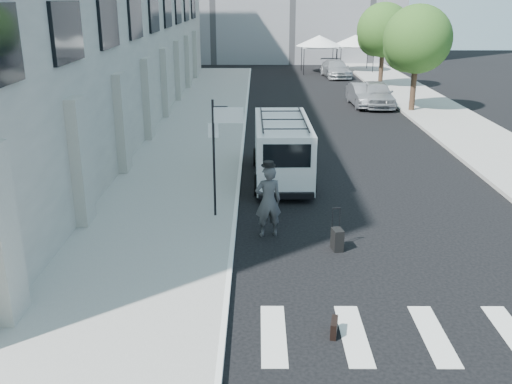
{
  "coord_description": "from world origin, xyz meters",
  "views": [
    {
      "loc": [
        -1.32,
        -12.84,
        6.42
      ],
      "look_at": [
        -1.37,
        2.0,
        1.3
      ],
      "focal_mm": 40.0,
      "sensor_mm": 36.0,
      "label": 1
    }
  ],
  "objects_px": {
    "cargo_van": "(282,148)",
    "parked_car_c": "(336,69)",
    "briefcase": "(334,327)",
    "suitcase": "(337,239)",
    "parked_car_b": "(364,95)",
    "businessman": "(268,201)",
    "parked_car_a": "(376,94)"
  },
  "relations": [
    {
      "from": "businessman",
      "to": "parked_car_a",
      "type": "bearing_deg",
      "value": -122.88
    },
    {
      "from": "businessman",
      "to": "parked_car_c",
      "type": "relative_size",
      "value": 0.43
    },
    {
      "from": "briefcase",
      "to": "cargo_van",
      "type": "xyz_separation_m",
      "value": [
        -0.64,
        10.36,
        0.97
      ]
    },
    {
      "from": "parked_car_a",
      "to": "cargo_van",
      "type": "bearing_deg",
      "value": -112.98
    },
    {
      "from": "suitcase",
      "to": "parked_car_c",
      "type": "height_order",
      "value": "parked_car_c"
    },
    {
      "from": "parked_car_a",
      "to": "parked_car_b",
      "type": "relative_size",
      "value": 1.11
    },
    {
      "from": "briefcase",
      "to": "suitcase",
      "type": "xyz_separation_m",
      "value": [
        0.59,
        4.05,
        0.13
      ]
    },
    {
      "from": "suitcase",
      "to": "parked_car_b",
      "type": "distance_m",
      "value": 21.36
    },
    {
      "from": "parked_car_a",
      "to": "parked_car_c",
      "type": "relative_size",
      "value": 0.95
    },
    {
      "from": "suitcase",
      "to": "cargo_van",
      "type": "distance_m",
      "value": 6.49
    },
    {
      "from": "briefcase",
      "to": "suitcase",
      "type": "height_order",
      "value": "suitcase"
    },
    {
      "from": "parked_car_b",
      "to": "parked_car_c",
      "type": "xyz_separation_m",
      "value": [
        -0.03,
        13.03,
        0.02
      ]
    },
    {
      "from": "businessman",
      "to": "parked_car_a",
      "type": "height_order",
      "value": "businessman"
    },
    {
      "from": "suitcase",
      "to": "parked_car_a",
      "type": "relative_size",
      "value": 0.25
    },
    {
      "from": "businessman",
      "to": "suitcase",
      "type": "xyz_separation_m",
      "value": [
        1.82,
        -0.95,
        -0.73
      ]
    },
    {
      "from": "parked_car_b",
      "to": "businessman",
      "type": "bearing_deg",
      "value": -110.06
    },
    {
      "from": "briefcase",
      "to": "parked_car_c",
      "type": "relative_size",
      "value": 0.09
    },
    {
      "from": "cargo_van",
      "to": "parked_car_c",
      "type": "xyz_separation_m",
      "value": [
        5.55,
        27.63,
        -0.45
      ]
    },
    {
      "from": "briefcase",
      "to": "parked_car_b",
      "type": "xyz_separation_m",
      "value": [
        4.94,
        24.96,
        0.5
      ]
    },
    {
      "from": "cargo_van",
      "to": "parked_car_c",
      "type": "height_order",
      "value": "cargo_van"
    },
    {
      "from": "parked_car_c",
      "to": "parked_car_a",
      "type": "bearing_deg",
      "value": -91.85
    },
    {
      "from": "briefcase",
      "to": "cargo_van",
      "type": "height_order",
      "value": "cargo_van"
    },
    {
      "from": "businessman",
      "to": "cargo_van",
      "type": "xyz_separation_m",
      "value": [
        0.6,
        5.36,
        0.12
      ]
    },
    {
      "from": "briefcase",
      "to": "cargo_van",
      "type": "relative_size",
      "value": 0.08
    },
    {
      "from": "parked_car_a",
      "to": "parked_car_b",
      "type": "bearing_deg",
      "value": 170.88
    },
    {
      "from": "businessman",
      "to": "parked_car_c",
      "type": "bearing_deg",
      "value": -114.27
    },
    {
      "from": "suitcase",
      "to": "parked_car_b",
      "type": "relative_size",
      "value": 0.28
    },
    {
      "from": "suitcase",
      "to": "parked_car_b",
      "type": "height_order",
      "value": "parked_car_b"
    },
    {
      "from": "parked_car_a",
      "to": "businessman",
      "type": "bearing_deg",
      "value": -108.63
    },
    {
      "from": "briefcase",
      "to": "suitcase",
      "type": "relative_size",
      "value": 0.39
    },
    {
      "from": "briefcase",
      "to": "parked_car_b",
      "type": "bearing_deg",
      "value": 90.47
    },
    {
      "from": "suitcase",
      "to": "parked_car_b",
      "type": "bearing_deg",
      "value": 68.29
    }
  ]
}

